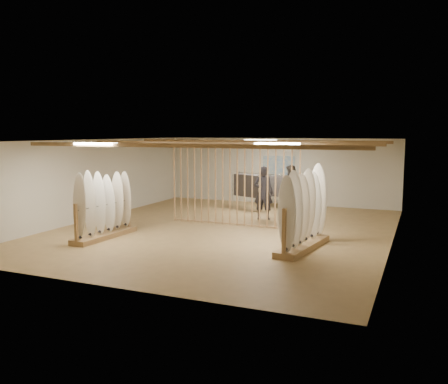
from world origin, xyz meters
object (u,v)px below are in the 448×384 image
at_px(clothing_rack_a, 249,185).
at_px(shopper_b, 291,184).
at_px(clothing_rack_b, 275,186).
at_px(rack_right, 303,222).
at_px(shopper_a, 263,189).
at_px(rack_left, 104,215).

relative_size(clothing_rack_a, shopper_b, 0.76).
xyz_separation_m(clothing_rack_b, shopper_b, (0.60, 0.21, 0.08)).
height_order(rack_right, shopper_a, shopper_a).
height_order(rack_left, clothing_rack_b, rack_left).
distance_m(rack_left, shopper_b, 8.11).
bearing_deg(rack_left, clothing_rack_b, 69.53).
distance_m(clothing_rack_b, shopper_a, 2.45).
relative_size(rack_left, shopper_b, 1.22).
bearing_deg(rack_left, rack_right, 12.13).
bearing_deg(clothing_rack_a, rack_left, -86.26).
xyz_separation_m(shopper_a, shopper_b, (0.29, 2.64, -0.07)).
bearing_deg(rack_right, clothing_rack_b, 121.06).
relative_size(rack_left, rack_right, 0.91).
xyz_separation_m(clothing_rack_a, clothing_rack_b, (0.82, 0.82, -0.07)).
relative_size(rack_left, clothing_rack_a, 1.59).
height_order(clothing_rack_b, shopper_a, shopper_a).
relative_size(clothing_rack_b, shopper_a, 0.66).
bearing_deg(clothing_rack_b, shopper_b, 34.74).
relative_size(clothing_rack_b, shopper_b, 0.71).
xyz_separation_m(clothing_rack_a, shopper_a, (1.13, -1.60, 0.08)).
distance_m(rack_right, shopper_a, 4.36).
xyz_separation_m(rack_right, shopper_a, (-2.31, 3.68, 0.35)).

